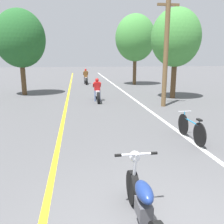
# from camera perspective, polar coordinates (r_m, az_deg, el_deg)

# --- Properties ---
(lane_stripe_center) EXTENTS (0.14, 48.00, 0.01)m
(lane_stripe_center) POSITION_cam_1_polar(r_m,az_deg,el_deg) (15.24, -10.63, 3.29)
(lane_stripe_center) COLOR yellow
(lane_stripe_center) RESTS_ON ground
(lane_stripe_edge) EXTENTS (0.14, 48.00, 0.01)m
(lane_stripe_edge) POSITION_cam_1_polar(r_m,az_deg,el_deg) (15.61, 4.48, 3.71)
(lane_stripe_edge) COLOR white
(lane_stripe_edge) RESTS_ON ground
(utility_pole) EXTENTS (1.10, 0.24, 5.61)m
(utility_pole) POSITION_cam_1_polar(r_m,az_deg,el_deg) (12.60, 12.87, 14.36)
(utility_pole) COLOR brown
(utility_pole) RESTS_ON ground
(roadside_tree_right_near) EXTENTS (3.01, 2.71, 5.41)m
(roadside_tree_right_near) POSITION_cam_1_polar(r_m,az_deg,el_deg) (15.37, 15.12, 16.82)
(roadside_tree_right_near) COLOR #513A23
(roadside_tree_right_near) RESTS_ON ground
(roadside_tree_right_far) EXTENTS (3.61, 3.25, 6.29)m
(roadside_tree_right_far) POSITION_cam_1_polar(r_m,az_deg,el_deg) (22.44, 5.63, 17.29)
(roadside_tree_right_far) COLOR #513A23
(roadside_tree_right_far) RESTS_ON ground
(roadside_tree_left) EXTENTS (3.27, 2.94, 5.59)m
(roadside_tree_left) POSITION_cam_1_polar(r_m,az_deg,el_deg) (17.30, -21.25, 16.09)
(roadside_tree_left) COLOR #513A23
(roadside_tree_left) RESTS_ON ground
(motorcycle_foreground) EXTENTS (0.71, 1.97, 1.03)m
(motorcycle_foreground) POSITION_cam_1_polar(r_m,az_deg,el_deg) (3.84, 7.43, -20.83)
(motorcycle_foreground) COLOR black
(motorcycle_foreground) RESTS_ON ground
(motorcycle_rider_lead) EXTENTS (0.50, 2.16, 1.35)m
(motorcycle_rider_lead) POSITION_cam_1_polar(r_m,az_deg,el_deg) (13.96, -3.58, 4.71)
(motorcycle_rider_lead) COLOR black
(motorcycle_rider_lead) RESTS_ON ground
(motorcycle_rider_far) EXTENTS (0.50, 2.06, 1.45)m
(motorcycle_rider_far) POSITION_cam_1_polar(r_m,az_deg,el_deg) (23.07, -6.31, 8.07)
(motorcycle_rider_far) COLOR black
(motorcycle_rider_far) RESTS_ON ground
(bicycle_parked) EXTENTS (0.44, 1.80, 0.83)m
(bicycle_parked) POSITION_cam_1_polar(r_m,az_deg,el_deg) (7.79, 18.46, -3.77)
(bicycle_parked) COLOR black
(bicycle_parked) RESTS_ON ground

